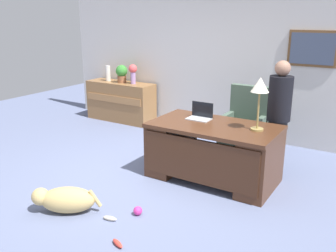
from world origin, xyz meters
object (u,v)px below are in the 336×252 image
(armchair, at_px, (245,126))
(dog_toy_bone, at_px, (118,243))
(dog_toy_ball, at_px, (138,211))
(vase_empty, at_px, (108,73))
(person_standing, at_px, (278,117))
(dog_lying, at_px, (65,199))
(laptop, at_px, (200,115))
(vase_with_flowers, at_px, (133,72))
(desk_lamp, at_px, (260,88))
(desk, at_px, (212,150))
(credenza, at_px, (121,101))
(potted_plant, at_px, (122,73))
(dog_toy_plush, at_px, (110,218))

(armchair, bearing_deg, dog_toy_bone, -93.37)
(dog_toy_ball, xyz_separation_m, dog_toy_bone, (0.18, -0.57, -0.03))
(vase_empty, bearing_deg, armchair, -10.79)
(person_standing, xyz_separation_m, dog_lying, (-1.67, -2.41, -0.65))
(laptop, xyz_separation_m, vase_with_flowers, (-2.27, 1.47, 0.23))
(vase_with_flowers, distance_m, vase_empty, 0.66)
(desk_lamp, bearing_deg, dog_lying, -131.81)
(desk, height_order, dog_toy_ball, desk)
(credenza, bearing_deg, laptop, -29.33)
(armchair, relative_size, vase_with_flowers, 2.84)
(dog_lying, height_order, dog_toy_ball, dog_lying)
(vase_with_flowers, height_order, dog_toy_bone, vase_with_flowers)
(laptop, xyz_separation_m, vase_empty, (-2.93, 1.47, 0.15))
(vase_empty, distance_m, dog_toy_ball, 4.25)
(person_standing, xyz_separation_m, dog_toy_bone, (-0.75, -2.60, -0.78))
(dog_lying, relative_size, potted_plant, 1.96)
(person_standing, xyz_separation_m, potted_plant, (-3.49, 0.92, 0.20))
(potted_plant, distance_m, dog_toy_plush, 4.10)
(desk_lamp, bearing_deg, laptop, 173.73)
(laptop, xyz_separation_m, dog_toy_bone, (0.17, -2.05, -0.80))
(armchair, xyz_separation_m, dog_toy_bone, (-0.17, -2.90, -0.47))
(vase_with_flowers, height_order, dog_toy_ball, vase_with_flowers)
(vase_with_flowers, bearing_deg, dog_lying, -65.30)
(desk, xyz_separation_m, credenza, (-2.90, 1.65, -0.01))
(vase_empty, bearing_deg, vase_with_flowers, -0.00)
(dog_lying, distance_m, dog_toy_plush, 0.58)
(vase_empty, relative_size, dog_toy_plush, 1.99)
(dog_toy_plush, bearing_deg, dog_toy_bone, -40.60)
(dog_lying, bearing_deg, dog_toy_plush, 12.80)
(credenza, xyz_separation_m, dog_toy_plush, (2.42, -3.20, -0.38))
(desk_lamp, bearing_deg, dog_toy_bone, -108.82)
(armchair, xyz_separation_m, laptop, (-0.34, -0.84, 0.33))
(desk_lamp, height_order, vase_with_flowers, desk_lamp)
(credenza, xyz_separation_m, person_standing, (3.54, -0.92, 0.40))
(desk, distance_m, dog_toy_plush, 1.67)
(credenza, height_order, desk_lamp, desk_lamp)
(dog_lying, bearing_deg, dog_toy_bone, -11.70)
(desk, height_order, person_standing, person_standing)
(desk, relative_size, person_standing, 1.06)
(desk, height_order, dog_toy_bone, desk)
(dog_lying, bearing_deg, potted_plant, 118.65)
(vase_with_flowers, relative_size, dog_toy_plush, 2.43)
(dog_toy_ball, bearing_deg, potted_plant, 130.94)
(dog_lying, distance_m, laptop, 2.11)
(person_standing, relative_size, dog_toy_bone, 9.29)
(credenza, relative_size, armchair, 1.34)
(person_standing, bearing_deg, armchair, 152.80)
(desk_lamp, bearing_deg, credenza, 155.70)
(potted_plant, bearing_deg, dog_toy_bone, -52.15)
(dog_toy_ball, height_order, dog_toy_plush, dog_toy_ball)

